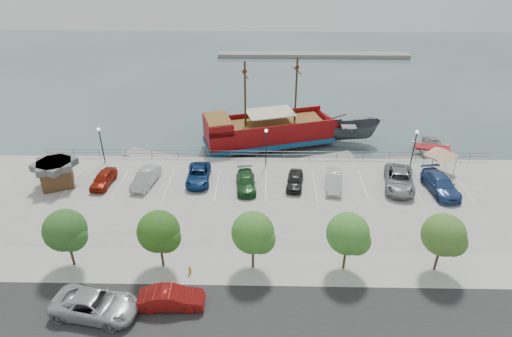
{
  "coord_description": "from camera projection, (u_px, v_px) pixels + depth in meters",
  "views": [
    {
      "loc": [
        -0.27,
        -35.06,
        23.14
      ],
      "look_at": [
        -1.0,
        2.0,
        2.0
      ],
      "focal_mm": 30.0,
      "sensor_mm": 36.0,
      "label": 1
    }
  ],
  "objects": [
    {
      "name": "tree_b",
      "position": [
        67.0,
        232.0,
        31.78
      ],
      "size": [
        3.3,
        3.2,
        5.0
      ],
      "color": "#473321",
      "rests_on": "sidewalk"
    },
    {
      "name": "tree_f",
      "position": [
        446.0,
        237.0,
        31.3
      ],
      "size": [
        3.3,
        3.2,
        5.0
      ],
      "color": "#473321",
      "rests_on": "sidewalk"
    },
    {
      "name": "parked_car_e",
      "position": [
        295.0,
        180.0,
        43.24
      ],
      "size": [
        2.12,
        4.16,
        1.36
      ],
      "primitive_type": "imported",
      "rotation": [
        0.0,
        0.0,
        -0.13
      ],
      "color": "black",
      "rests_on": "land_slab"
    },
    {
      "name": "parked_car_d",
      "position": [
        246.0,
        182.0,
        42.95
      ],
      "size": [
        2.32,
        4.81,
        1.35
      ],
      "primitive_type": "imported",
      "rotation": [
        0.0,
        0.0,
        0.09
      ],
      "color": "#1D4C20",
      "rests_on": "land_slab"
    },
    {
      "name": "parked_car_c",
      "position": [
        198.0,
        175.0,
        44.1
      ],
      "size": [
        2.53,
        5.11,
        1.39
      ],
      "primitive_type": "imported",
      "rotation": [
        0.0,
        0.0,
        0.04
      ],
      "color": "navy",
      "rests_on": "land_slab"
    },
    {
      "name": "street",
      "position": [
        266.0,
        331.0,
        28.01
      ],
      "size": [
        100.0,
        8.0,
        0.04
      ],
      "primitive_type": "cube",
      "color": "#242424",
      "rests_on": "land_slab"
    },
    {
      "name": "sidewalk",
      "position": [
        266.0,
        267.0,
        33.21
      ],
      "size": [
        100.0,
        4.0,
        0.05
      ],
      "primitive_type": "cube",
      "color": "#A7A59A",
      "rests_on": "land_slab"
    },
    {
      "name": "ground",
      "position": [
        266.0,
        205.0,
        42.4
      ],
      "size": [
        160.0,
        160.0,
        0.0
      ],
      "primitive_type": "plane",
      "color": "#3B4B4E"
    },
    {
      "name": "lamp_post_mid",
      "position": [
        266.0,
        140.0,
        46.1
      ],
      "size": [
        0.36,
        0.36,
        4.28
      ],
      "color": "black",
      "rests_on": "land_slab"
    },
    {
      "name": "parked_car_b",
      "position": [
        146.0,
        178.0,
        43.51
      ],
      "size": [
        2.43,
        4.79,
        1.51
      ],
      "primitive_type": "imported",
      "rotation": [
        0.0,
        0.0,
        -0.19
      ],
      "color": "#A8A8A8",
      "rests_on": "land_slab"
    },
    {
      "name": "tree_e",
      "position": [
        350.0,
        235.0,
        31.42
      ],
      "size": [
        3.3,
        3.2,
        5.0
      ],
      "color": "#473321",
      "rests_on": "sidewalk"
    },
    {
      "name": "tree_c",
      "position": [
        160.0,
        233.0,
        31.66
      ],
      "size": [
        3.3,
        3.2,
        5.0
      ],
      "color": "#473321",
      "rests_on": "sidewalk"
    },
    {
      "name": "lamp_post_left",
      "position": [
        101.0,
        139.0,
        46.4
      ],
      "size": [
        0.36,
        0.36,
        4.28
      ],
      "color": "black",
      "rests_on": "land_slab"
    },
    {
      "name": "parked_car_h",
      "position": [
        441.0,
        184.0,
        42.32
      ],
      "size": [
        2.92,
        5.83,
        1.63
      ],
      "primitive_type": "imported",
      "rotation": [
        0.0,
        0.0,
        0.12
      ],
      "color": "navy",
      "rests_on": "land_slab"
    },
    {
      "name": "dock_east",
      "position": [
        414.0,
        160.0,
        50.0
      ],
      "size": [
        6.74,
        3.05,
        0.37
      ],
      "primitive_type": "cube",
      "rotation": [
        0.0,
        0.0,
        0.19
      ],
      "color": "slate",
      "rests_on": "ground"
    },
    {
      "name": "tree_d",
      "position": [
        255.0,
        234.0,
        31.54
      ],
      "size": [
        3.3,
        3.2,
        5.0
      ],
      "color": "#473321",
      "rests_on": "sidewalk"
    },
    {
      "name": "dock_west",
      "position": [
        155.0,
        158.0,
        50.51
      ],
      "size": [
        7.93,
        4.83,
        0.44
      ],
      "primitive_type": "cube",
      "rotation": [
        0.0,
        0.0,
        -0.37
      ],
      "color": "gray",
      "rests_on": "ground"
    },
    {
      "name": "parked_car_g",
      "position": [
        399.0,
        180.0,
        43.04
      ],
      "size": [
        3.94,
        6.43,
        1.66
      ],
      "primitive_type": "imported",
      "rotation": [
        0.0,
        0.0,
        -0.21
      ],
      "color": "gray",
      "rests_on": "land_slab"
    },
    {
      "name": "street_sedan",
      "position": [
        171.0,
        298.0,
        29.47
      ],
      "size": [
        4.61,
        1.77,
        1.5
      ],
      "primitive_type": "imported",
      "rotation": [
        0.0,
        0.0,
        1.61
      ],
      "color": "maroon",
      "rests_on": "street"
    },
    {
      "name": "street_van",
      "position": [
        95.0,
        305.0,
        28.87
      ],
      "size": [
        6.28,
        3.66,
        1.64
      ],
      "primitive_type": "imported",
      "rotation": [
        0.0,
        0.0,
        1.41
      ],
      "color": "#A6A6A7",
      "rests_on": "street"
    },
    {
      "name": "seawall_railing",
      "position": [
        266.0,
        155.0,
        48.42
      ],
      "size": [
        50.0,
        0.06,
        1.0
      ],
      "color": "slate",
      "rests_on": "land_slab"
    },
    {
      "name": "far_shore",
      "position": [
        313.0,
        55.0,
        89.8
      ],
      "size": [
        40.0,
        3.0,
        0.8
      ],
      "primitive_type": "cube",
      "color": "gray",
      "rests_on": "ground"
    },
    {
      "name": "speedboat",
      "position": [
        432.0,
        151.0,
        51.08
      ],
      "size": [
        5.95,
        7.34,
        1.34
      ],
      "primitive_type": "imported",
      "rotation": [
        0.0,
        0.0,
        -0.22
      ],
      "color": "silver",
      "rests_on": "ground"
    },
    {
      "name": "shed",
      "position": [
        56.0,
        173.0,
        43.11
      ],
      "size": [
        4.26,
        4.26,
        2.68
      ],
      "rotation": [
        0.0,
        0.0,
        0.4
      ],
      "color": "#51341D",
      "rests_on": "land_slab"
    },
    {
      "name": "lamp_post_right",
      "position": [
        415.0,
        142.0,
        45.82
      ],
      "size": [
        0.36,
        0.36,
        4.28
      ],
      "color": "black",
      "rests_on": "land_slab"
    },
    {
      "name": "pirate_ship",
      "position": [
        278.0,
        131.0,
        52.95
      ],
      "size": [
        18.5,
        9.71,
        11.46
      ],
      "rotation": [
        0.0,
        0.0,
        0.29
      ],
      "color": "maroon",
      "rests_on": "ground"
    },
    {
      "name": "parked_car_a",
      "position": [
        103.0,
        179.0,
        43.49
      ],
      "size": [
        2.02,
        4.22,
        1.39
      ],
      "primitive_type": "imported",
      "rotation": [
        0.0,
        0.0,
        -0.09
      ],
      "color": "maroon",
      "rests_on": "land_slab"
    },
    {
      "name": "fire_hydrant",
      "position": [
        190.0,
        270.0,
        32.44
      ],
      "size": [
        0.24,
        0.24,
        0.69
      ],
      "rotation": [
        0.0,
        0.0,
        0.08
      ],
      "color": "#C29713",
      "rests_on": "sidewalk"
    },
    {
      "name": "dock_mid",
      "position": [
        326.0,
        160.0,
        50.17
      ],
      "size": [
        7.18,
        4.07,
        0.4
      ],
      "primitive_type": "cube",
      "rotation": [
        0.0,
        0.0,
        0.32
      ],
      "color": "gray",
      "rests_on": "ground"
    },
    {
      "name": "canopy_tent",
      "position": [
        443.0,
        148.0,
        44.82
      ],
      "size": [
        4.01,
        4.01,
        3.22
      ],
      "rotation": [
        0.0,
        0.0,
        -0.04
      ],
      "color": "slate",
      "rests_on": "land_slab"
    },
    {
      "name": "patrol_boat",
      "position": [
        348.0,
        132.0,
        53.74
      ],
      "size": [
        7.63,
        2.91,
        2.95
      ],
      "primitive_type": "imported",
      "rotation": [
        0.0,
        0.0,
        1.58
      ],
      "color": "#394046",
      "rests_on": "ground"
    },
    {
      "name": "parked_car_f",
      "position": [
        334.0,
        181.0,
        43.09
      ],
      "size": [
        2.14,
        4.66,
        1.48
      ],
      "primitive_type": "imported",
      "rotation": [
        0.0,
        0.0,
        -0.13
      ],
      "color": "silver",
      "rests_on": "land_slab"
    }
  ]
}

